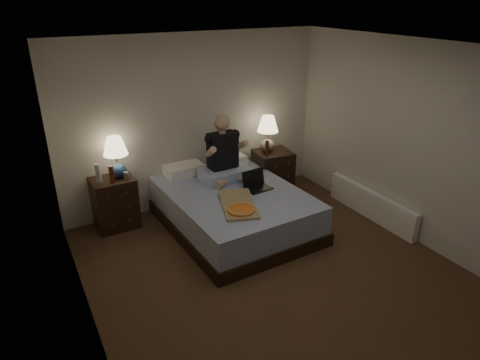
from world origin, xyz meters
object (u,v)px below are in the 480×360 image
nightstand_right (273,173)px  lamp_right (268,134)px  person (224,148)px  bed (233,208)px  radiator (371,205)px  lamp_left (116,157)px  beer_bottle_right (267,147)px  water_bottle (98,173)px  soda_can (126,176)px  nightstand_left (115,202)px  pizza_box (241,210)px  laptop (258,181)px  beer_bottle_left (112,174)px

nightstand_right → lamp_right: (-0.07, 0.07, 0.64)m
person → bed: bearing=-104.1°
radiator → lamp_left: bearing=154.1°
nightstand_right → beer_bottle_right: size_ratio=3.09×
water_bottle → soda_can: (0.33, -0.07, -0.07)m
nightstand_left → pizza_box: bearing=-52.1°
soda_can → radiator: size_ratio=0.06×
lamp_left → water_bottle: 0.31m
beer_bottle_right → laptop: size_ratio=0.68×
beer_bottle_left → pizza_box: beer_bottle_left is taller
lamp_left → beer_bottle_left: size_ratio=2.43×
nightstand_left → lamp_right: size_ratio=1.27×
pizza_box → beer_bottle_right: bearing=65.8°
bed → beer_bottle_left: bearing=153.0°
bed → nightstand_left: nightstand_left is taller
laptop → radiator: bearing=-27.1°
water_bottle → beer_bottle_left: 0.17m
water_bottle → person: bearing=-12.0°
laptop → soda_can: bearing=147.6°
soda_can → beer_bottle_right: size_ratio=0.43×
beer_bottle_right → pizza_box: size_ratio=0.30×
lamp_right → laptop: 1.10m
bed → pizza_box: bearing=-111.7°
nightstand_right → lamp_left: size_ratio=1.27×
person → radiator: (1.76, -1.13, -0.80)m
beer_bottle_right → person: bearing=-168.2°
soda_can → pizza_box: bearing=-51.4°
person → laptop: person is taller
water_bottle → pizza_box: bearing=-45.0°
soda_can → radiator: (3.08, -1.41, -0.56)m
nightstand_left → lamp_left: size_ratio=1.27×
bed → soda_can: size_ratio=21.51×
person → pizza_box: bearing=-109.0°
lamp_left → radiator: 3.59m
lamp_right → person: bearing=-161.5°
bed → laptop: 0.52m
beer_bottle_right → beer_bottle_left: bearing=177.7°
lamp_right → nightstand_right: bearing=-44.3°
nightstand_left → beer_bottle_left: size_ratio=3.09×
nightstand_left → radiator: 3.59m
bed → water_bottle: 1.83m
beer_bottle_left → person: person is taller
soda_can → beer_bottle_left: size_ratio=0.43×
lamp_right → soda_can: (-2.22, -0.02, -0.23)m
bed → lamp_left: 1.69m
lamp_right → beer_bottle_left: 2.41m
person → beer_bottle_left: bearing=167.5°
lamp_right → laptop: (-0.66, -0.82, -0.33)m
nightstand_right → water_bottle: 2.66m
person → nightstand_right: bearing=10.8°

